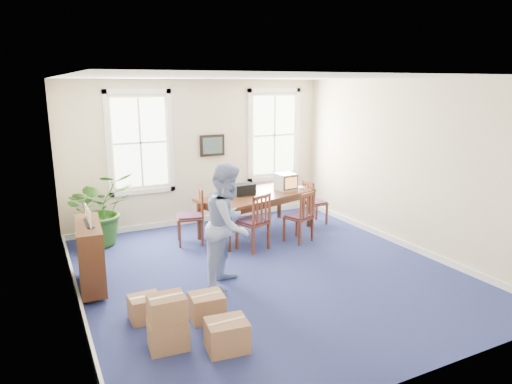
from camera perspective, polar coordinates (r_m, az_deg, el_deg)
name	(u,v)px	position (r m, az deg, el deg)	size (l,w,h in m)	color
floor	(267,271)	(7.86, 1.32, -9.90)	(6.50, 6.50, 0.00)	navy
ceiling	(268,77)	(7.21, 1.46, 14.13)	(6.50, 6.50, 0.00)	white
wall_back	(199,153)	(10.31, -7.13, 4.91)	(6.50, 6.50, 0.00)	beige
wall_front	(420,239)	(4.85, 19.78, -5.58)	(6.50, 6.50, 0.00)	beige
wall_left	(68,200)	(6.56, -22.45, -0.94)	(6.50, 6.50, 0.00)	beige
wall_right	(406,165)	(9.14, 18.27, 3.24)	(6.50, 6.50, 0.00)	beige
baseboard_back	(201,219)	(10.62, -6.83, -3.36)	(6.00, 0.04, 0.12)	white
baseboard_left	(81,305)	(7.08, -21.07, -13.08)	(0.04, 6.50, 0.12)	white
baseboard_right	(399,242)	(9.50, 17.46, -5.94)	(0.04, 6.50, 0.12)	white
window_left	(140,143)	(9.90, -14.28, 6.00)	(1.40, 0.12, 2.20)	white
window_right	(274,135)	(11.03, 2.28, 7.12)	(1.40, 0.12, 2.20)	white
wall_picture	(212,145)	(10.35, -5.48, 5.82)	(0.58, 0.06, 0.48)	black
conference_table	(257,213)	(9.67, 0.08, -2.68)	(2.50, 1.14, 0.85)	#482615
crt_tv	(286,182)	(9.92, 3.75, 1.30)	(0.39, 0.43, 0.36)	#B7B7BC
game_console	(300,188)	(10.08, 5.58, 0.55)	(0.14, 0.17, 0.04)	white
equipment_bag	(243,189)	(9.47, -1.61, 0.33)	(0.45, 0.29, 0.23)	black
chair_near_left	(253,221)	(8.69, -0.42, -3.68)	(0.50, 0.50, 1.11)	maroon
chair_near_right	(299,216)	(9.17, 5.34, -3.03)	(0.47, 0.47, 1.04)	maroon
chair_end_left	(190,216)	(9.10, -8.28, -2.98)	(0.51, 0.51, 1.12)	maroon
chair_end_right	(315,202)	(10.38, 7.39, -1.27)	(0.45, 0.45, 0.99)	maroon
man	(228,225)	(7.10, -3.47, -4.14)	(0.95, 0.73, 1.94)	#8A9FD2
credenza	(91,258)	(7.55, -19.97, -7.72)	(0.36, 1.25, 0.99)	#482615
brochure_rack	(88,219)	(7.35, -20.22, -3.14)	(0.11, 0.60, 0.27)	#99999E
potted_plant	(99,209)	(9.40, -19.00, -2.01)	(1.31, 1.14, 1.45)	#1E4712
cardboard_boxes	(180,314)	(5.86, -9.54, -14.83)	(1.24, 1.24, 0.71)	#996D4C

